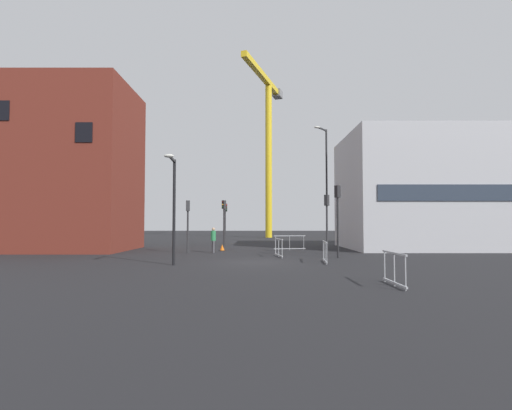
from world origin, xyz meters
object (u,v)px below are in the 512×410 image
(streetlamp_tall, at_px, (326,180))
(traffic_light_median, at_px, (328,214))
(traffic_light_corner, at_px, (226,217))
(construction_crane, at_px, (269,132))
(pedestrian_walking, at_px, (214,238))
(traffic_light_near, at_px, (225,216))
(traffic_cone_on_verge, at_px, (223,248))
(traffic_light_verge, at_px, (189,217))
(traffic_light_island, at_px, (338,209))
(streetlamp_short, at_px, (174,199))

(streetlamp_tall, bearing_deg, traffic_light_median, -99.13)
(streetlamp_tall, relative_size, traffic_light_corner, 2.48)
(construction_crane, distance_m, pedestrian_walking, 30.56)
(construction_crane, relative_size, traffic_light_median, 5.72)
(traffic_light_near, xyz_separation_m, traffic_cone_on_verge, (0.23, -4.21, -2.40))
(traffic_light_median, height_order, pedestrian_walking, traffic_light_median)
(traffic_light_verge, distance_m, traffic_light_corner, 8.63)
(traffic_light_corner, relative_size, traffic_light_island, 0.89)
(streetlamp_tall, height_order, streetlamp_short, streetlamp_tall)
(streetlamp_short, bearing_deg, traffic_light_verge, 94.66)
(construction_crane, relative_size, streetlamp_tall, 2.38)
(traffic_light_near, height_order, traffic_cone_on_verge, traffic_light_near)
(pedestrian_walking, bearing_deg, construction_crane, 80.48)
(traffic_light_island, relative_size, traffic_light_median, 1.09)
(construction_crane, xyz_separation_m, traffic_light_island, (3.06, -31.16, -11.66))
(traffic_light_island, distance_m, traffic_cone_on_verge, 9.63)
(traffic_light_near, distance_m, pedestrian_walking, 6.24)
(traffic_light_verge, relative_size, traffic_light_near, 0.90)
(streetlamp_short, distance_m, traffic_light_corner, 16.30)
(streetlamp_tall, distance_m, pedestrian_walking, 9.76)
(streetlamp_short, bearing_deg, streetlamp_tall, 51.01)
(pedestrian_walking, xyz_separation_m, traffic_cone_on_verge, (0.45, 1.81, -0.77))
(traffic_light_island, bearing_deg, traffic_light_near, 126.08)
(traffic_light_corner, height_order, traffic_cone_on_verge, traffic_light_corner)
(construction_crane, relative_size, pedestrian_walking, 12.90)
(traffic_light_near, bearing_deg, construction_crane, 78.41)
(streetlamp_short, distance_m, traffic_light_median, 10.98)
(traffic_light_median, bearing_deg, traffic_light_island, -87.46)
(construction_crane, distance_m, traffic_light_near, 24.52)
(traffic_light_median, bearing_deg, construction_crane, 95.91)
(streetlamp_short, height_order, traffic_light_island, streetlamp_short)
(streetlamp_short, relative_size, traffic_light_corner, 1.37)
(construction_crane, xyz_separation_m, pedestrian_walking, (-4.54, -27.05, -13.46))
(construction_crane, distance_m, traffic_cone_on_verge, 29.26)
(traffic_light_verge, bearing_deg, traffic_cone_on_verge, 46.80)
(streetlamp_tall, distance_m, traffic_cone_on_verge, 9.34)
(streetlamp_tall, relative_size, traffic_cone_on_verge, 19.62)
(traffic_light_near, distance_m, traffic_light_median, 10.33)
(construction_crane, xyz_separation_m, traffic_light_corner, (-4.35, -19.06, -11.95))
(traffic_light_corner, bearing_deg, construction_crane, 77.15)
(traffic_light_verge, height_order, pedestrian_walking, traffic_light_verge)
(streetlamp_short, relative_size, traffic_light_median, 1.33)
(streetlamp_tall, distance_m, traffic_light_median, 5.26)
(traffic_light_island, relative_size, pedestrian_walking, 2.46)
(pedestrian_walking, bearing_deg, traffic_light_near, 87.87)
(traffic_light_near, bearing_deg, traffic_light_corner, 91.04)
(construction_crane, height_order, traffic_light_verge, construction_crane)
(traffic_light_verge, bearing_deg, pedestrian_walking, 14.78)
(streetlamp_short, bearing_deg, construction_crane, 81.05)
(streetlamp_tall, xyz_separation_m, traffic_light_near, (-7.97, 2.89, -2.66))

